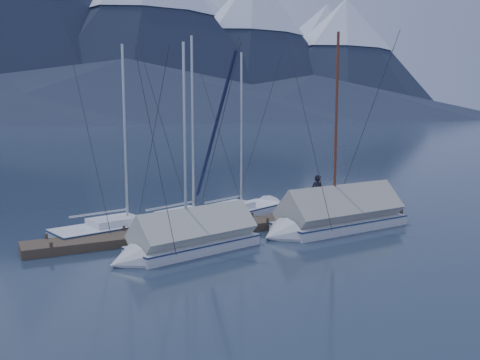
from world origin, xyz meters
The scene contains 9 objects.
ground centered at (0.00, 0.00, 0.00)m, with size 1000.00×1000.00×0.00m, color #162132.
dock centered at (0.00, 2.00, 0.11)m, with size 18.00×1.50×0.54m.
mooring_posts centered at (-0.50, 2.00, 0.35)m, with size 15.12×1.52×0.35m.
sailboat_open_left centered at (-4.10, 3.95, 0.15)m, with size 6.87×3.42×8.75m.
sailboat_open_mid centered at (-0.98, 4.08, 0.16)m, with size 7.30×4.47×9.35m.
sailboat_open_right centered at (1.88, 4.84, 0.15)m, with size 6.87×4.27×8.81m.
sailboat_covered_near centered at (3.51, 0.04, 0.47)m, with size 7.46×3.20×9.45m.
sailboat_covered_far centered at (-3.60, -0.44, 0.41)m, with size 6.21×3.08×8.36m.
person centered at (4.50, 2.45, 1.23)m, with size 0.65×0.43×1.79m, color black.
Camera 1 is at (-10.09, -17.58, 5.18)m, focal length 38.00 mm.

